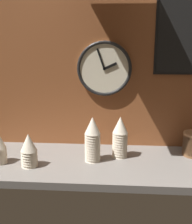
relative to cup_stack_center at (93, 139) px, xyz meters
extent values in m
cube|color=slate|center=(0.09, 0.01, -0.15)|extent=(1.60, 0.56, 0.04)
cube|color=brown|center=(0.09, 0.27, 0.40)|extent=(1.60, 0.03, 1.05)
cone|color=beige|center=(0.00, 0.00, -0.08)|extent=(0.09, 0.09, 0.10)
cone|color=beige|center=(0.00, 0.00, -0.07)|extent=(0.09, 0.09, 0.10)
cone|color=beige|center=(0.00, 0.00, -0.05)|extent=(0.09, 0.09, 0.10)
cone|color=beige|center=(0.00, 0.00, -0.04)|extent=(0.09, 0.09, 0.10)
cone|color=beige|center=(0.00, 0.00, -0.02)|extent=(0.09, 0.09, 0.10)
cone|color=beige|center=(0.00, 0.00, -0.01)|extent=(0.09, 0.09, 0.10)
cone|color=beige|center=(0.00, 0.00, 0.01)|extent=(0.09, 0.09, 0.10)
cone|color=beige|center=(0.00, 0.00, 0.02)|extent=(0.09, 0.09, 0.10)
cone|color=beige|center=(0.00, 0.00, 0.04)|extent=(0.09, 0.09, 0.10)
cone|color=beige|center=(0.00, 0.00, 0.05)|extent=(0.09, 0.09, 0.10)
cone|color=beige|center=(0.00, 0.00, 0.07)|extent=(0.09, 0.09, 0.10)
cone|color=beige|center=(0.00, 0.00, 0.08)|extent=(0.09, 0.09, 0.10)
cone|color=beige|center=(0.15, 0.07, -0.08)|extent=(0.09, 0.09, 0.10)
cone|color=beige|center=(0.15, 0.07, -0.07)|extent=(0.09, 0.09, 0.10)
cone|color=beige|center=(0.15, 0.07, -0.05)|extent=(0.09, 0.09, 0.10)
cone|color=beige|center=(0.15, 0.07, -0.04)|extent=(0.09, 0.09, 0.10)
cone|color=beige|center=(0.15, 0.07, -0.02)|extent=(0.09, 0.09, 0.10)
cone|color=beige|center=(0.15, 0.07, -0.01)|extent=(0.09, 0.09, 0.10)
cone|color=beige|center=(0.15, 0.07, 0.01)|extent=(0.09, 0.09, 0.10)
cone|color=beige|center=(0.15, 0.07, 0.02)|extent=(0.09, 0.09, 0.10)
cone|color=beige|center=(0.15, 0.07, 0.04)|extent=(0.09, 0.09, 0.10)
cone|color=beige|center=(0.15, 0.07, 0.05)|extent=(0.09, 0.09, 0.10)
cone|color=beige|center=(0.15, 0.07, 0.07)|extent=(0.09, 0.09, 0.10)
cone|color=beige|center=(-0.33, -0.10, -0.08)|extent=(0.09, 0.09, 0.10)
cone|color=beige|center=(-0.33, -0.10, -0.07)|extent=(0.09, 0.09, 0.10)
cone|color=beige|center=(-0.33, -0.10, -0.05)|extent=(0.09, 0.09, 0.10)
cone|color=beige|center=(-0.33, -0.10, -0.04)|extent=(0.09, 0.09, 0.10)
cone|color=beige|center=(-0.33, -0.10, -0.02)|extent=(0.09, 0.09, 0.10)
cone|color=beige|center=(-0.33, -0.10, -0.01)|extent=(0.09, 0.09, 0.10)
cone|color=beige|center=(-0.33, -0.10, 0.01)|extent=(0.09, 0.09, 0.10)
cylinder|color=beige|center=(0.05, 0.25, 0.37)|extent=(0.33, 0.02, 0.33)
torus|color=black|center=(0.05, 0.24, 0.37)|extent=(0.33, 0.02, 0.33)
cube|color=black|center=(0.09, 0.23, 0.38)|extent=(0.08, 0.01, 0.05)
cube|color=black|center=(0.03, 0.23, 0.43)|extent=(0.05, 0.01, 0.12)
cylinder|color=black|center=(0.05, 0.23, 0.37)|extent=(0.02, 0.01, 0.02)
cube|color=black|center=(0.54, 0.25, 0.57)|extent=(0.38, 0.01, 0.48)
cube|color=black|center=(0.54, 0.25, 0.57)|extent=(0.36, 0.01, 0.46)
camera|label=1|loc=(0.12, -1.47, 0.53)|focal=45.00mm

